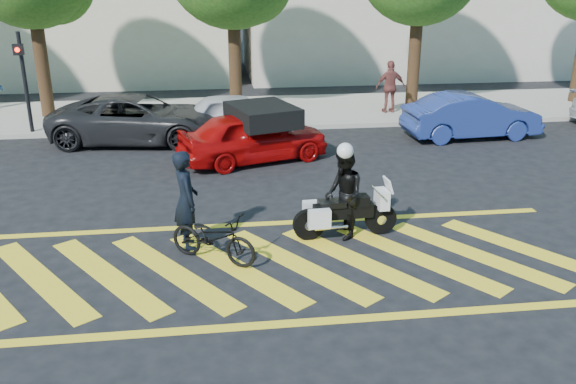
{
  "coord_description": "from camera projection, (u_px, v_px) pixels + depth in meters",
  "views": [
    {
      "loc": [
        -0.91,
        -9.65,
        4.97
      ],
      "look_at": [
        0.45,
        0.9,
        1.05
      ],
      "focal_mm": 38.0,
      "sensor_mm": 36.0,
      "label": 1
    }
  ],
  "objects": [
    {
      "name": "bicycle",
      "position": [
        213.0,
        238.0,
        10.85
      ],
      "size": [
        1.77,
        1.45,
        0.91
      ],
      "primitive_type": "imported",
      "rotation": [
        0.0,
        0.0,
        0.99
      ],
      "color": "black",
      "rests_on": "ground"
    },
    {
      "name": "police_motorcycle",
      "position": [
        344.0,
        213.0,
        11.83
      ],
      "size": [
        2.09,
        0.68,
        0.92
      ],
      "rotation": [
        0.0,
        0.0,
        0.07
      ],
      "color": "black",
      "rests_on": "ground"
    },
    {
      "name": "pedestrian_right",
      "position": [
        390.0,
        87.0,
        21.34
      ],
      "size": [
        1.09,
        0.5,
        1.81
      ],
      "primitive_type": "imported",
      "rotation": [
        0.0,
        0.0,
        3.2
      ],
      "color": "brown",
      "rests_on": "sidewalk"
    },
    {
      "name": "officer_bike",
      "position": [
        186.0,
        200.0,
        11.24
      ],
      "size": [
        0.6,
        0.78,
        1.88
      ],
      "primitive_type": "imported",
      "rotation": [
        0.0,
        0.0,
        1.81
      ],
      "color": "black",
      "rests_on": "ground"
    },
    {
      "name": "sidewalk",
      "position": [
        236.0,
        112.0,
        21.95
      ],
      "size": [
        60.0,
        5.0,
        0.15
      ],
      "primitive_type": "cube",
      "color": "#9E998E",
      "rests_on": "ground"
    },
    {
      "name": "parked_mid_left",
      "position": [
        138.0,
        119.0,
        18.25
      ],
      "size": [
        5.41,
        3.05,
        1.43
      ],
      "primitive_type": "imported",
      "rotation": [
        0.0,
        0.0,
        1.43
      ],
      "color": "black",
      "rests_on": "ground"
    },
    {
      "name": "signal_pole",
      "position": [
        23.0,
        75.0,
        18.43
      ],
      "size": [
        0.28,
        0.43,
        3.2
      ],
      "color": "black",
      "rests_on": "ground"
    },
    {
      "name": "crosswalk",
      "position": [
        267.0,
        266.0,
        10.8
      ],
      "size": [
        12.33,
        4.0,
        0.01
      ],
      "color": "yellow",
      "rests_on": "ground"
    },
    {
      "name": "officer_moto",
      "position": [
        344.0,
        194.0,
        11.7
      ],
      "size": [
        0.72,
        0.9,
        1.76
      ],
      "primitive_type": "imported",
      "rotation": [
        0.0,
        0.0,
        -1.5
      ],
      "color": "black",
      "rests_on": "ground"
    },
    {
      "name": "red_convertible",
      "position": [
        253.0,
        137.0,
        16.44
      ],
      "size": [
        4.36,
        2.81,
        1.38
      ],
      "primitive_type": "imported",
      "rotation": [
        0.0,
        0.0,
        1.89
      ],
      "color": "#A50707",
      "rests_on": "ground"
    },
    {
      "name": "ground",
      "position": [
        270.0,
        266.0,
        10.81
      ],
      "size": [
        90.0,
        90.0,
        0.0
      ],
      "primitive_type": "plane",
      "color": "black",
      "rests_on": "ground"
    },
    {
      "name": "parked_mid_right",
      "position": [
        237.0,
        114.0,
        19.13
      ],
      "size": [
        3.86,
        1.66,
        1.3
      ],
      "primitive_type": "imported",
      "rotation": [
        0.0,
        0.0,
        1.6
      ],
      "color": "silver",
      "rests_on": "ground"
    },
    {
      "name": "parked_right",
      "position": [
        471.0,
        116.0,
        18.74
      ],
      "size": [
        4.25,
        1.72,
        1.37
      ],
      "primitive_type": "imported",
      "rotation": [
        0.0,
        0.0,
        1.64
      ],
      "color": "navy",
      "rests_on": "ground"
    }
  ]
}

